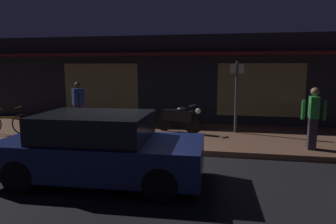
# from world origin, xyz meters

# --- Properties ---
(ground_plane) EXTENTS (60.00, 60.00, 0.00)m
(ground_plane) POSITION_xyz_m (0.00, 0.00, 0.00)
(ground_plane) COLOR black
(sidewalk_slab) EXTENTS (18.00, 4.00, 0.15)m
(sidewalk_slab) POSITION_xyz_m (0.00, 3.00, 0.07)
(sidewalk_slab) COLOR brown
(sidewalk_slab) RESTS_ON ground_plane
(storefront_building) EXTENTS (18.00, 3.30, 3.60)m
(storefront_building) POSITION_xyz_m (0.00, 6.39, 1.80)
(storefront_building) COLOR black
(storefront_building) RESTS_ON ground_plane
(motorcycle) EXTENTS (1.66, 0.74, 0.97)m
(motorcycle) POSITION_xyz_m (0.39, 3.14, 0.65)
(motorcycle) COLOR black
(motorcycle) RESTS_ON sidewalk_slab
(bicycle_parked) EXTENTS (1.64, 0.44, 0.91)m
(bicycle_parked) POSITION_xyz_m (-3.15, 1.70, 0.51)
(bicycle_parked) COLOR black
(bicycle_parked) RESTS_ON sidewalk_slab
(bicycle_extra) EXTENTS (1.64, 0.43, 0.91)m
(bicycle_extra) POSITION_xyz_m (-5.18, 1.80, 0.51)
(bicycle_extra) COLOR black
(bicycle_extra) RESTS_ON sidewalk_slab
(person_photographer) EXTENTS (0.52, 0.46, 1.67)m
(person_photographer) POSITION_xyz_m (-3.37, 3.29, 1.03)
(person_photographer) COLOR #28232D
(person_photographer) RESTS_ON sidewalk_slab
(person_bystander) EXTENTS (0.62, 0.40, 1.67)m
(person_bystander) POSITION_xyz_m (4.23, 1.71, 1.03)
(person_bystander) COLOR #28232D
(person_bystander) RESTS_ON sidewalk_slab
(sign_post) EXTENTS (0.44, 0.09, 2.40)m
(sign_post) POSITION_xyz_m (2.26, 3.47, 1.51)
(sign_post) COLOR #47474C
(sign_post) RESTS_ON sidewalk_slab
(parked_car_near) EXTENTS (4.16, 1.91, 1.42)m
(parked_car_near) POSITION_xyz_m (-0.60, -1.18, 0.70)
(parked_car_near) COLOR black
(parked_car_near) RESTS_ON ground_plane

